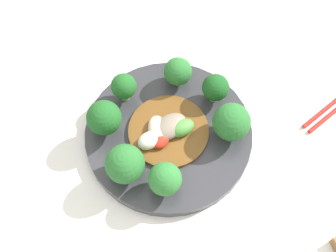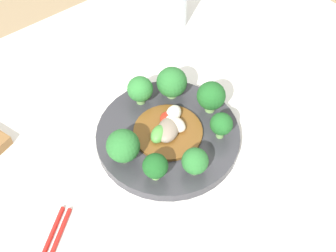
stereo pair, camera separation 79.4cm
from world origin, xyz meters
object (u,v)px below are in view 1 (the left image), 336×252
(broccoli_southwest, at_px, (124,164))
(broccoli_north, at_px, (177,72))
(plate, at_px, (168,135))
(stirfry_center, at_px, (166,131))
(broccoli_northwest, at_px, (123,87))
(broccoli_east, at_px, (231,122))
(broccoli_northeast, at_px, (215,88))
(broccoli_west, at_px, (104,118))
(broccoli_south, at_px, (164,179))

(broccoli_southwest, relative_size, broccoli_north, 1.22)
(plate, relative_size, stirfry_center, 2.08)
(broccoli_northwest, relative_size, broccoli_east, 0.83)
(plate, bearing_deg, broccoli_southwest, -132.09)
(plate, distance_m, broccoli_northeast, 0.10)
(broccoli_west, xyz_separation_m, broccoli_northeast, (0.17, 0.06, -0.01))
(broccoli_south, relative_size, broccoli_north, 1.12)
(broccoli_southwest, bearing_deg, plate, 47.91)
(plate, bearing_deg, broccoli_northwest, 138.23)
(broccoli_east, xyz_separation_m, stirfry_center, (-0.10, -0.00, -0.03))
(broccoli_northwest, distance_m, stirfry_center, 0.10)
(broccoli_south, distance_m, stirfry_center, 0.09)
(broccoli_northeast, xyz_separation_m, broccoli_north, (-0.06, 0.03, -0.00))
(broccoli_southwest, xyz_separation_m, broccoli_south, (0.06, -0.02, -0.00))
(plate, height_order, stirfry_center, stirfry_center)
(plate, height_order, broccoli_east, broccoli_east)
(broccoli_northwest, bearing_deg, broccoli_west, -114.41)
(broccoli_west, bearing_deg, stirfry_center, -4.50)
(broccoli_west, height_order, broccoli_east, same)
(plate, distance_m, broccoli_northwest, 0.10)
(plate, distance_m, stirfry_center, 0.02)
(broccoli_northwest, distance_m, broccoli_north, 0.09)
(broccoli_west, relative_size, broccoli_south, 1.10)
(broccoli_northwest, bearing_deg, broccoli_northeast, -0.49)
(broccoli_southwest, distance_m, broccoli_east, 0.17)
(broccoli_southwest, height_order, stirfry_center, broccoli_southwest)
(broccoli_south, relative_size, broccoli_east, 0.91)
(broccoli_northwest, bearing_deg, broccoli_southwest, -86.74)
(broccoli_southwest, relative_size, stirfry_center, 0.52)
(broccoli_northwest, distance_m, broccoli_south, 0.17)
(plate, xyz_separation_m, broccoli_north, (0.01, 0.09, 0.04))
(broccoli_west, height_order, broccoli_northeast, broccoli_west)
(broccoli_east, bearing_deg, broccoli_northwest, 158.54)
(broccoli_north, bearing_deg, broccoli_northwest, -160.44)
(broccoli_south, bearing_deg, broccoli_west, 133.60)
(broccoli_east, height_order, broccoli_north, broccoli_east)
(plate, relative_size, broccoli_south, 4.38)
(broccoli_south, height_order, broccoli_east, broccoli_east)
(stirfry_center, bearing_deg, broccoli_northwest, 135.21)
(broccoli_east, bearing_deg, broccoli_north, 129.84)
(broccoli_southwest, bearing_deg, broccoli_northwest, 93.26)
(broccoli_west, bearing_deg, broccoli_north, 38.47)
(broccoli_northwest, relative_size, stirfry_center, 0.44)
(plate, relative_size, broccoli_southwest, 4.02)
(broccoli_west, bearing_deg, broccoli_south, -46.40)
(plate, height_order, broccoli_south, broccoli_south)
(broccoli_northwest, bearing_deg, stirfry_center, -44.79)
(broccoli_west, distance_m, broccoli_south, 0.13)
(plate, relative_size, broccoli_northwest, 4.78)
(broccoli_southwest, xyz_separation_m, broccoli_west, (-0.03, 0.07, 0.00))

